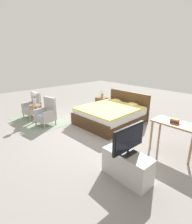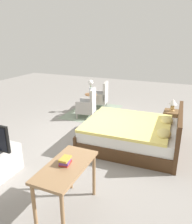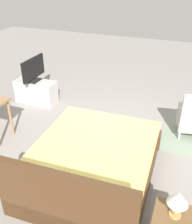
{
  "view_description": "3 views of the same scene",
  "coord_description": "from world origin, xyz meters",
  "px_view_note": "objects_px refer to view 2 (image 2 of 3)",
  "views": [
    {
      "loc": [
        3.76,
        -3.26,
        2.27
      ],
      "look_at": [
        -0.02,
        0.15,
        0.6
      ],
      "focal_mm": 28.0,
      "sensor_mm": 36.0,
      "label": 1
    },
    {
      "loc": [
        4.42,
        2.02,
        2.45
      ],
      "look_at": [
        -0.03,
        0.12,
        0.75
      ],
      "focal_mm": 35.0,
      "sensor_mm": 36.0,
      "label": 2
    },
    {
      "loc": [
        -1.29,
        3.79,
        2.89
      ],
      "look_at": [
        0.11,
        0.18,
        0.7
      ],
      "focal_mm": 42.0,
      "sensor_mm": 36.0,
      "label": 3
    }
  ],
  "objects_px": {
    "bed": "(133,134)",
    "side_table": "(91,101)",
    "armchair_by_window_left": "(101,97)",
    "book_stack": "(65,161)",
    "flower_vase": "(91,85)",
    "vanity_desk": "(66,172)",
    "armchair_by_window_right": "(88,105)",
    "nightstand": "(171,121)",
    "table_lamp": "(173,103)"
  },
  "relations": [
    {
      "from": "vanity_desk",
      "to": "armchair_by_window_left",
      "type": "bearing_deg",
      "value": -163.61
    },
    {
      "from": "armchair_by_window_left",
      "to": "nightstand",
      "type": "relative_size",
      "value": 1.62
    },
    {
      "from": "flower_vase",
      "to": "table_lamp",
      "type": "distance_m",
      "value": 2.72
    },
    {
      "from": "bed",
      "to": "armchair_by_window_left",
      "type": "bearing_deg",
      "value": -143.88
    },
    {
      "from": "nightstand",
      "to": "table_lamp",
      "type": "height_order",
      "value": "table_lamp"
    },
    {
      "from": "table_lamp",
      "to": "armchair_by_window_left",
      "type": "bearing_deg",
      "value": -115.45
    },
    {
      "from": "armchair_by_window_left",
      "to": "vanity_desk",
      "type": "bearing_deg",
      "value": 16.39
    },
    {
      "from": "book_stack",
      "to": "armchair_by_window_left",
      "type": "bearing_deg",
      "value": -163.78
    },
    {
      "from": "bed",
      "to": "flower_vase",
      "type": "bearing_deg",
      "value": -134.37
    },
    {
      "from": "armchair_by_window_right",
      "to": "nightstand",
      "type": "relative_size",
      "value": 1.62
    },
    {
      "from": "armchair_by_window_left",
      "to": "table_lamp",
      "type": "xyz_separation_m",
      "value": [
        1.19,
        2.51,
        0.4
      ]
    },
    {
      "from": "armchair_by_window_right",
      "to": "flower_vase",
      "type": "distance_m",
      "value": 0.76
    },
    {
      "from": "vanity_desk",
      "to": "side_table",
      "type": "bearing_deg",
      "value": -159.92
    },
    {
      "from": "armchair_by_window_left",
      "to": "table_lamp",
      "type": "height_order",
      "value": "armchair_by_window_left"
    },
    {
      "from": "flower_vase",
      "to": "vanity_desk",
      "type": "bearing_deg",
      "value": 20.08
    },
    {
      "from": "armchair_by_window_left",
      "to": "table_lamp",
      "type": "relative_size",
      "value": 2.79
    },
    {
      "from": "bed",
      "to": "flower_vase",
      "type": "xyz_separation_m",
      "value": [
        -1.87,
        -1.91,
        0.6
      ]
    },
    {
      "from": "flower_vase",
      "to": "table_lamp",
      "type": "relative_size",
      "value": 1.45
    },
    {
      "from": "armchair_by_window_left",
      "to": "vanity_desk",
      "type": "distance_m",
      "value": 5.01
    },
    {
      "from": "side_table",
      "to": "table_lamp",
      "type": "xyz_separation_m",
      "value": [
        0.63,
        2.64,
        0.4
      ]
    },
    {
      "from": "armchair_by_window_left",
      "to": "armchair_by_window_right",
      "type": "bearing_deg",
      "value": -0.02
    },
    {
      "from": "armchair_by_window_left",
      "to": "side_table",
      "type": "distance_m",
      "value": 0.58
    },
    {
      "from": "side_table",
      "to": "bed",
      "type": "bearing_deg",
      "value": 45.63
    },
    {
      "from": "bed",
      "to": "vanity_desk",
      "type": "bearing_deg",
      "value": -8.81
    },
    {
      "from": "flower_vase",
      "to": "nightstand",
      "type": "xyz_separation_m",
      "value": [
        0.63,
        2.64,
        -0.62
      ]
    },
    {
      "from": "armchair_by_window_right",
      "to": "side_table",
      "type": "relative_size",
      "value": 1.52
    },
    {
      "from": "flower_vase",
      "to": "table_lamp",
      "type": "xyz_separation_m",
      "value": [
        0.63,
        2.64,
        -0.12
      ]
    },
    {
      "from": "bed",
      "to": "side_table",
      "type": "bearing_deg",
      "value": -134.37
    },
    {
      "from": "flower_vase",
      "to": "table_lamp",
      "type": "bearing_deg",
      "value": 76.59
    },
    {
      "from": "bed",
      "to": "side_table",
      "type": "xyz_separation_m",
      "value": [
        -1.87,
        -1.91,
        0.08
      ]
    },
    {
      "from": "armchair_by_window_left",
      "to": "book_stack",
      "type": "relative_size",
      "value": 4.46
    },
    {
      "from": "vanity_desk",
      "to": "armchair_by_window_right",
      "type": "bearing_deg",
      "value": -159.07
    },
    {
      "from": "bed",
      "to": "armchair_by_window_right",
      "type": "height_order",
      "value": "bed"
    },
    {
      "from": "side_table",
      "to": "nightstand",
      "type": "bearing_deg",
      "value": 76.58
    },
    {
      "from": "armchair_by_window_left",
      "to": "armchair_by_window_right",
      "type": "distance_m",
      "value": 1.11
    },
    {
      "from": "flower_vase",
      "to": "book_stack",
      "type": "height_order",
      "value": "flower_vase"
    },
    {
      "from": "side_table",
      "to": "table_lamp",
      "type": "distance_m",
      "value": 2.75
    },
    {
      "from": "flower_vase",
      "to": "nightstand",
      "type": "distance_m",
      "value": 2.79
    },
    {
      "from": "bed",
      "to": "flower_vase",
      "type": "distance_m",
      "value": 2.74
    },
    {
      "from": "bed",
      "to": "side_table",
      "type": "distance_m",
      "value": 2.68
    },
    {
      "from": "armchair_by_window_right",
      "to": "side_table",
      "type": "xyz_separation_m",
      "value": [
        -0.54,
        -0.14,
        -0.0
      ]
    },
    {
      "from": "bed",
      "to": "table_lamp",
      "type": "bearing_deg",
      "value": 149.5
    },
    {
      "from": "armchair_by_window_right",
      "to": "book_stack",
      "type": "height_order",
      "value": "armchair_by_window_right"
    },
    {
      "from": "armchair_by_window_left",
      "to": "vanity_desk",
      "type": "height_order",
      "value": "armchair_by_window_left"
    },
    {
      "from": "armchair_by_window_right",
      "to": "table_lamp",
      "type": "bearing_deg",
      "value": 88.01
    },
    {
      "from": "armchair_by_window_left",
      "to": "book_stack",
      "type": "height_order",
      "value": "armchair_by_window_left"
    },
    {
      "from": "side_table",
      "to": "nightstand",
      "type": "xyz_separation_m",
      "value": [
        0.63,
        2.64,
        -0.1
      ]
    },
    {
      "from": "table_lamp",
      "to": "book_stack",
      "type": "xyz_separation_m",
      "value": [
        3.58,
        -1.12,
        0.04
      ]
    },
    {
      "from": "flower_vase",
      "to": "vanity_desk",
      "type": "distance_m",
      "value": 4.51
    },
    {
      "from": "armchair_by_window_left",
      "to": "side_table",
      "type": "height_order",
      "value": "armchair_by_window_left"
    }
  ]
}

